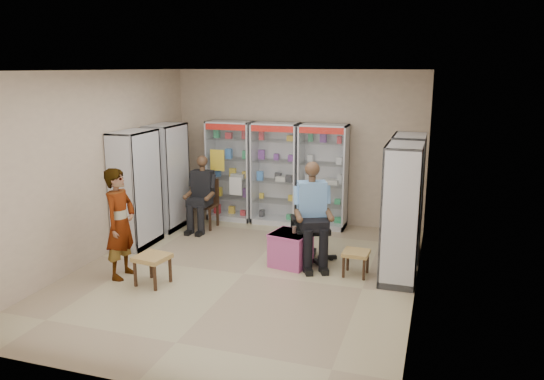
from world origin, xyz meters
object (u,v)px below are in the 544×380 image
(cabinet_right_far, at_px, (406,196))
(office_chair, at_px, (312,225))
(cabinet_back_mid, at_px, (276,174))
(standing_man, at_px, (120,224))
(cabinet_back_right, at_px, (323,177))
(seated_shopkeeper, at_px, (311,216))
(cabinet_right_near, at_px, (401,214))
(woven_stool_a, at_px, (356,263))
(cabinet_back_left, at_px, (231,171))
(cabinet_left_far, at_px, (167,177))
(woven_stool_b, at_px, (153,270))
(cabinet_left_near, at_px, (136,189))
(pink_trunk, at_px, (291,249))
(wooden_chair, at_px, (205,204))

(cabinet_right_far, relative_size, office_chair, 1.66)
(cabinet_back_mid, bearing_deg, standing_man, -111.45)
(cabinet_back_right, bearing_deg, seated_shopkeeper, -82.84)
(cabinet_back_right, distance_m, seated_shopkeeper, 1.96)
(cabinet_right_far, xyz_separation_m, office_chair, (-1.39, -0.75, -0.40))
(office_chair, relative_size, seated_shopkeeper, 0.79)
(cabinet_right_near, distance_m, woven_stool_a, 1.02)
(cabinet_back_left, distance_m, cabinet_left_far, 1.32)
(cabinet_left_far, distance_m, standing_man, 2.50)
(seated_shopkeeper, bearing_deg, woven_stool_b, -165.25)
(cabinet_back_mid, relative_size, woven_stool_a, 5.30)
(cabinet_back_right, distance_m, woven_stool_a, 2.61)
(seated_shopkeeper, height_order, woven_stool_b, seated_shopkeeper)
(cabinet_right_far, bearing_deg, office_chair, 118.32)
(cabinet_left_near, xyz_separation_m, pink_trunk, (2.81, -0.13, -0.73))
(cabinet_left_near, distance_m, woven_stool_a, 3.94)
(cabinet_left_far, relative_size, woven_stool_a, 5.30)
(wooden_chair, relative_size, woven_stool_a, 2.49)
(cabinet_left_far, xyz_separation_m, seated_shopkeeper, (3.07, -1.00, -0.24))
(wooden_chair, xyz_separation_m, woven_stool_b, (0.45, -2.75, -0.25))
(cabinet_back_right, xyz_separation_m, cabinet_left_far, (-2.83, -0.93, 0.00))
(woven_stool_b, bearing_deg, standing_man, 168.13)
(cabinet_back_mid, distance_m, seated_shopkeeper, 2.28)
(woven_stool_b, relative_size, standing_man, 0.27)
(office_chair, xyz_separation_m, standing_man, (-2.51, -1.49, 0.22))
(cabinet_back_left, relative_size, office_chair, 1.66)
(cabinet_back_left, xyz_separation_m, wooden_chair, (-0.25, -0.73, -0.53))
(cabinet_back_mid, bearing_deg, cabinet_right_far, -23.65)
(cabinet_right_far, distance_m, pink_trunk, 2.08)
(cabinet_right_near, height_order, wooden_chair, cabinet_right_near)
(cabinet_back_left, height_order, woven_stool_b, cabinet_back_left)
(woven_stool_b, bearing_deg, cabinet_right_far, 35.26)
(pink_trunk, height_order, woven_stool_a, pink_trunk)
(cabinet_back_left, height_order, cabinet_right_far, same)
(office_chair, relative_size, woven_stool_b, 2.76)
(cabinet_right_near, xyz_separation_m, wooden_chair, (-3.78, 1.50, -0.53))
(cabinet_back_left, relative_size, woven_stool_b, 4.59)
(cabinet_back_mid, relative_size, office_chair, 1.66)
(cabinet_back_mid, distance_m, standing_man, 3.62)
(cabinet_right_far, bearing_deg, cabinet_back_left, 72.25)
(cabinet_back_right, bearing_deg, cabinet_back_mid, 180.00)
(cabinet_left_near, bearing_deg, cabinet_back_right, 125.65)
(cabinet_left_far, height_order, seated_shopkeeper, cabinet_left_far)
(cabinet_right_near, bearing_deg, cabinet_right_far, 0.00)
(wooden_chair, distance_m, office_chair, 2.66)
(seated_shopkeeper, distance_m, woven_stool_b, 2.55)
(cabinet_back_right, relative_size, seated_shopkeeper, 1.31)
(cabinet_left_near, height_order, woven_stool_a, cabinet_left_near)
(seated_shopkeeper, bearing_deg, pink_trunk, -162.36)
(cabinet_left_far, distance_m, seated_shopkeeper, 3.24)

